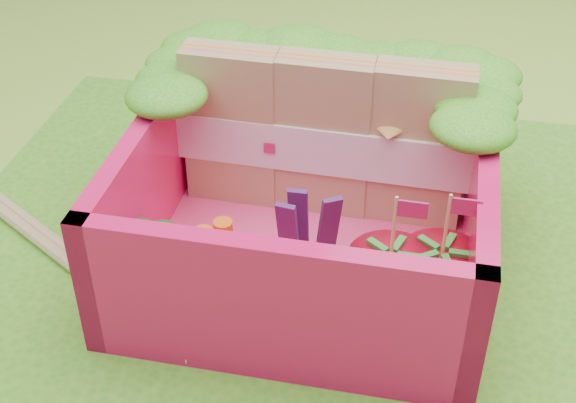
# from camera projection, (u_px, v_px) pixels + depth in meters

# --- Properties ---
(ground) EXTENTS (14.00, 14.00, 0.00)m
(ground) POSITION_uv_depth(u_px,v_px,m) (264.00, 265.00, 3.14)
(ground) COLOR #A1C938
(ground) RESTS_ON ground
(placemat) EXTENTS (2.60, 2.60, 0.03)m
(placemat) POSITION_uv_depth(u_px,v_px,m) (264.00, 262.00, 3.13)
(placemat) COLOR #4CA725
(placemat) RESTS_ON ground
(bento_floor) EXTENTS (1.30, 1.30, 0.05)m
(bento_floor) POSITION_uv_depth(u_px,v_px,m) (309.00, 250.00, 3.13)
(bento_floor) COLOR #FF4184
(bento_floor) RESTS_ON placemat
(bento_box) EXTENTS (1.30, 1.30, 0.55)m
(bento_box) POSITION_uv_depth(u_px,v_px,m) (310.00, 199.00, 2.98)
(bento_box) COLOR #FF1561
(bento_box) RESTS_ON placemat
(lettuce_ruffle) EXTENTS (1.43, 0.77, 0.11)m
(lettuce_ruffle) POSITION_uv_depth(u_px,v_px,m) (332.00, 63.00, 3.14)
(lettuce_ruffle) COLOR #368017
(lettuce_ruffle) RESTS_ON bento_box
(sandwich_stack) EXTENTS (1.19, 0.19, 0.66)m
(sandwich_stack) POSITION_uv_depth(u_px,v_px,m) (325.00, 137.00, 3.15)
(sandwich_stack) COLOR tan
(sandwich_stack) RESTS_ON bento_floor
(broccoli) EXTENTS (0.30, 0.30, 0.25)m
(broccoli) POSITION_uv_depth(u_px,v_px,m) (155.00, 249.00, 2.83)
(broccoli) COLOR #689C4B
(broccoli) RESTS_ON bento_floor
(carrot_sticks) EXTENTS (0.12, 0.14, 0.27)m
(carrot_sticks) POSITION_uv_depth(u_px,v_px,m) (215.00, 256.00, 2.85)
(carrot_sticks) COLOR orange
(carrot_sticks) RESTS_ON bento_floor
(purple_wedges) EXTENTS (0.20, 0.12, 0.38)m
(purple_wedges) POSITION_uv_depth(u_px,v_px,m) (305.00, 234.00, 2.87)
(purple_wedges) COLOR #3B164F
(purple_wedges) RESTS_ON bento_floor
(strawberry_left) EXTENTS (0.29, 0.29, 0.53)m
(strawberry_left) POSITION_uv_depth(u_px,v_px,m) (388.00, 288.00, 2.70)
(strawberry_left) COLOR red
(strawberry_left) RESTS_ON bento_floor
(strawberry_right) EXTENTS (0.28, 0.28, 0.52)m
(strawberry_right) POSITION_uv_depth(u_px,v_px,m) (438.00, 284.00, 2.72)
(strawberry_right) COLOR red
(strawberry_right) RESTS_ON bento_floor
(snap_peas) EXTENTS (0.65, 0.45, 0.05)m
(snap_peas) POSITION_uv_depth(u_px,v_px,m) (404.00, 298.00, 2.84)
(snap_peas) COLOR #6DB839
(snap_peas) RESTS_ON bento_floor
(chopsticks) EXTENTS (1.87, 1.15, 0.05)m
(chopsticks) POSITION_uv_depth(u_px,v_px,m) (27.00, 226.00, 3.26)
(chopsticks) COLOR tan
(chopsticks) RESTS_ON placemat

